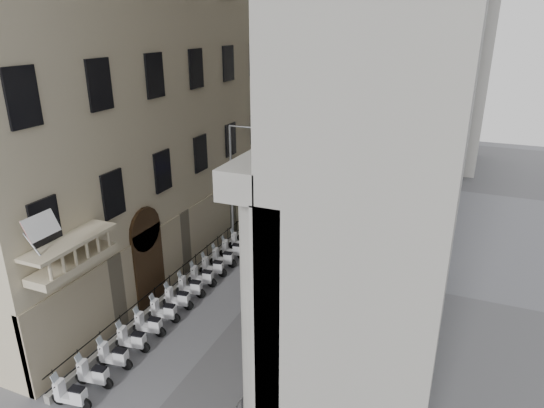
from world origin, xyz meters
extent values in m
cube|color=#B6B3AC|center=(0.00, 48.00, 15.00)|extent=(22.00, 10.00, 30.00)
cylinder|color=white|center=(-4.24, 23.43, 1.11)|extent=(0.06, 0.06, 2.22)
cylinder|color=white|center=(-1.42, 23.43, 1.11)|extent=(0.06, 0.06, 2.22)
cylinder|color=white|center=(-4.24, 26.26, 1.11)|extent=(0.06, 0.06, 2.22)
cylinder|color=white|center=(-1.42, 26.26, 1.11)|extent=(0.06, 0.06, 2.22)
cube|color=silver|center=(-2.83, 24.84, 2.27)|extent=(3.03, 3.03, 0.12)
cone|color=silver|center=(-2.83, 24.84, 2.77)|extent=(4.03, 4.03, 1.01)
cylinder|color=gray|center=(-4.00, 20.10, 4.19)|extent=(0.16, 0.16, 8.38)
cylinder|color=gray|center=(-2.74, 20.08, 8.38)|extent=(2.52, 0.16, 0.12)
cube|color=gray|center=(-1.59, 20.07, 8.33)|extent=(0.53, 0.24, 0.16)
cube|color=black|center=(-3.95, 24.47, 0.82)|extent=(0.44, 0.81, 1.64)
cube|color=#19E54C|center=(-3.83, 24.43, 1.00)|extent=(0.20, 0.58, 0.91)
imported|color=#0E1938|center=(1.88, 31.72, 0.91)|extent=(0.73, 0.55, 1.81)
imported|color=black|center=(1.67, 24.29, 0.98)|extent=(0.95, 0.74, 1.96)
imported|color=black|center=(-2.00, 34.44, 0.86)|extent=(1.00, 0.93, 1.72)
camera|label=1|loc=(10.05, -6.80, 14.58)|focal=32.00mm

